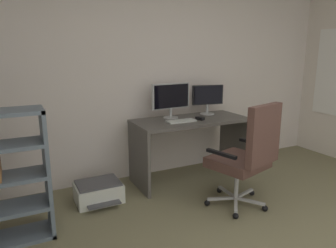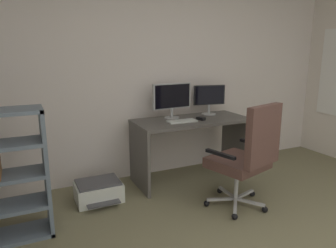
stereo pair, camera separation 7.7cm
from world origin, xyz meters
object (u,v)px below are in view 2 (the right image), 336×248
(monitor_main, at_px, (172,98))
(keyboard, at_px, (182,121))
(desk, at_px, (191,136))
(computer_mouse, at_px, (201,119))
(office_chair, at_px, (247,155))
(printer, at_px, (99,191))
(monitor_secondary, at_px, (209,97))

(monitor_main, bearing_deg, keyboard, -87.96)
(desk, xyz_separation_m, monitor_main, (-0.19, 0.16, 0.46))
(computer_mouse, bearing_deg, desk, 112.92)
(monitor_main, relative_size, office_chair, 0.47)
(keyboard, bearing_deg, desk, 27.04)
(printer, bearing_deg, computer_mouse, 0.54)
(monitor_main, bearing_deg, office_chair, -74.81)
(office_chair, height_order, printer, office_chair)
(monitor_main, height_order, monitor_secondary, monitor_main)
(printer, bearing_deg, keyboard, 0.73)
(monitor_secondary, bearing_deg, printer, -170.34)
(monitor_main, distance_m, computer_mouse, 0.43)
(monitor_secondary, relative_size, printer, 0.87)
(office_chair, distance_m, printer, 1.58)
(desk, bearing_deg, computer_mouse, -51.03)
(keyboard, bearing_deg, printer, -178.47)
(computer_mouse, xyz_separation_m, office_chair, (0.03, -0.82, -0.20))
(computer_mouse, height_order, office_chair, office_chair)
(printer, bearing_deg, desk, 4.91)
(desk, height_order, monitor_main, monitor_main)
(keyboard, distance_m, office_chair, 0.89)
(monitor_secondary, bearing_deg, keyboard, -154.68)
(monitor_secondary, relative_size, keyboard, 1.20)
(keyboard, bearing_deg, monitor_main, 92.84)
(keyboard, relative_size, office_chair, 0.32)
(desk, height_order, monitor_secondary, monitor_secondary)
(monitor_main, xyz_separation_m, printer, (-0.99, -0.26, -0.90))
(monitor_main, height_order, keyboard, monitor_main)
(computer_mouse, relative_size, office_chair, 0.09)
(printer, bearing_deg, monitor_main, 14.61)
(desk, relative_size, computer_mouse, 13.81)
(monitor_main, xyz_separation_m, computer_mouse, (0.26, -0.25, -0.23))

